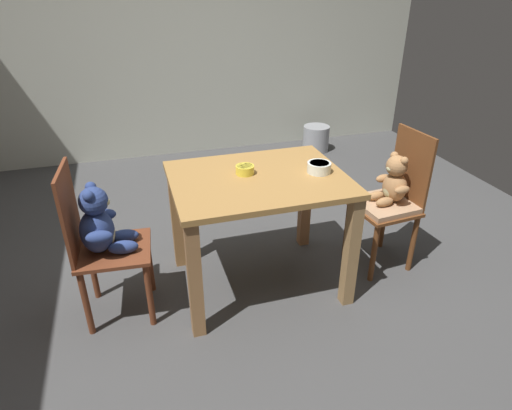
{
  "coord_description": "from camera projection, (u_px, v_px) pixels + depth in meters",
  "views": [
    {
      "loc": [
        -0.69,
        -2.24,
        1.81
      ],
      "look_at": [
        0.0,
        0.05,
        0.55
      ],
      "focal_mm": 30.75,
      "sensor_mm": 36.0,
      "label": 1
    }
  ],
  "objects": [
    {
      "name": "teddy_chair_near_right",
      "position": [
        391.0,
        193.0,
        2.87
      ],
      "size": [
        0.41,
        0.41,
        0.94
      ],
      "rotation": [
        0.0,
        0.0,
        3.23
      ],
      "color": "brown",
      "rests_on": "ground_plane"
    },
    {
      "name": "dining_table",
      "position": [
        258.0,
        199.0,
        2.63
      ],
      "size": [
        1.02,
        0.8,
        0.76
      ],
      "color": "#A1743C",
      "rests_on": "ground_plane"
    },
    {
      "name": "ground_plane",
      "position": [
        258.0,
        283.0,
        2.92
      ],
      "size": [
        5.2,
        5.2,
        0.04
      ],
      "color": "#444444"
    },
    {
      "name": "metal_pail",
      "position": [
        316.0,
        138.0,
        5.01
      ],
      "size": [
        0.3,
        0.3,
        0.29
      ],
      "primitive_type": "cylinder",
      "color": "#93969B",
      "rests_on": "ground_plane"
    },
    {
      "name": "teddy_chair_near_left",
      "position": [
        100.0,
        232.0,
        2.4
      ],
      "size": [
        0.43,
        0.41,
        0.94
      ],
      "rotation": [
        0.0,
        0.0,
        -0.08
      ],
      "color": "brown",
      "rests_on": "ground_plane"
    },
    {
      "name": "wall_rear",
      "position": [
        184.0,
        17.0,
        4.42
      ],
      "size": [
        5.2,
        0.08,
        2.85
      ],
      "primitive_type": "cube",
      "color": "#B8BBAB",
      "rests_on": "ground_plane"
    },
    {
      "name": "porridge_bowl_white_near_right",
      "position": [
        319.0,
        167.0,
        2.61
      ],
      "size": [
        0.14,
        0.14,
        0.06
      ],
      "color": "silver",
      "rests_on": "dining_table"
    },
    {
      "name": "porridge_bowl_yellow_center",
      "position": [
        245.0,
        170.0,
        2.59
      ],
      "size": [
        0.11,
        0.11,
        0.05
      ],
      "color": "yellow",
      "rests_on": "dining_table"
    }
  ]
}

